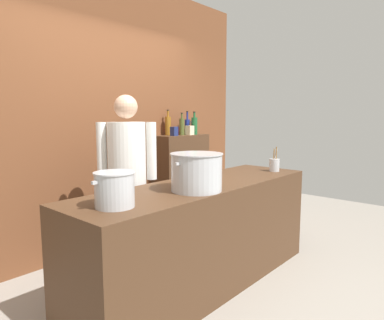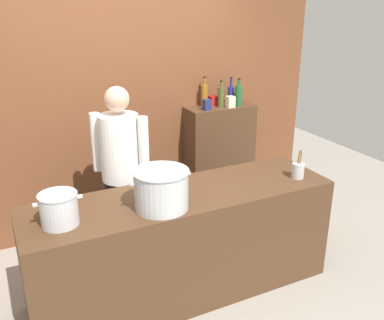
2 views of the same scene
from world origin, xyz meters
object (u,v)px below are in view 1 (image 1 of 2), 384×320
chef (127,172)px  spice_tin_cream (190,130)px  wine_bottle_amber (168,125)px  wine_bottle_cobalt (187,126)px  stockpot_large (197,172)px  wine_bottle_green (194,126)px  wine_glass_short (192,125)px  utensil_crock (274,165)px  stockpot_small (115,189)px  spice_tin_navy (174,131)px  spice_tin_red (174,131)px  wine_bottle_olive (182,126)px

chef → spice_tin_cream: 1.49m
wine_bottle_amber → wine_bottle_cobalt: bearing=-11.8°
stockpot_large → wine_bottle_green: 1.94m
wine_bottle_green → stockpot_large: bearing=-138.5°
stockpot_large → wine_bottle_cobalt: (1.38, 1.35, 0.29)m
wine_bottle_cobalt → wine_glass_short: (0.14, 0.05, 0.02)m
chef → wine_bottle_amber: chef is taller
chef → spice_tin_cream: chef is taller
wine_bottle_amber → spice_tin_cream: size_ratio=2.69×
chef → utensil_crock: (1.31, -0.78, 0.00)m
stockpot_small → wine_bottle_green: bearing=29.1°
utensil_crock → wine_glass_short: wine_glass_short is taller
wine_bottle_cobalt → spice_tin_navy: (-0.35, -0.10, -0.05)m
wine_bottle_cobalt → spice_tin_red: wine_bottle_cobalt is taller
spice_tin_cream → wine_bottle_cobalt: bearing=57.0°
stockpot_small → spice_tin_red: 2.35m
utensil_crock → spice_tin_red: size_ratio=2.58×
stockpot_small → spice_tin_navy: bearing=34.0°
chef → stockpot_large: (0.06, -0.78, 0.08)m
stockpot_small → chef: bearing=47.3°
wine_glass_short → spice_tin_cream: size_ratio=1.47×
wine_bottle_green → spice_tin_cream: 0.13m
spice_tin_navy → wine_bottle_green: bearing=2.0°
stockpot_large → spice_tin_navy: (1.04, 1.25, 0.24)m
utensil_crock → wine_bottle_olive: size_ratio=0.92×
utensil_crock → spice_tin_cream: 1.29m
stockpot_large → wine_bottle_green: wine_bottle_green is taller
chef → utensil_crock: bearing=-168.1°
stockpot_large → stockpot_small: 0.71m
wine_bottle_amber → spice_tin_navy: size_ratio=2.86×
spice_tin_cream → stockpot_large: bearing=-136.6°
spice_tin_cream → stockpot_small: bearing=-149.9°
stockpot_large → utensil_crock: bearing=0.1°
stockpot_small → wine_glass_short: bearing=30.6°
chef → spice_tin_cream: size_ratio=13.98×
wine_bottle_amber → wine_bottle_olive: 0.18m
spice_tin_red → stockpot_large: bearing=-130.4°
stockpot_large → chef: bearing=94.2°
spice_tin_navy → spice_tin_red: bearing=43.9°
stockpot_small → wine_bottle_amber: (1.80, 1.33, 0.34)m
stockpot_large → wine_bottle_amber: wine_bottle_amber is taller
wine_bottle_amber → spice_tin_red: 0.14m
utensil_crock → spice_tin_navy: bearing=99.6°
stockpot_small → wine_glass_short: 2.62m
wine_glass_short → spice_tin_cream: (-0.21, -0.15, -0.06)m
wine_bottle_amber → spice_tin_cream: bearing=-35.6°
wine_bottle_olive → wine_bottle_green: (0.19, -0.04, 0.01)m
wine_glass_short → wine_bottle_green: bearing=-126.4°
chef → spice_tin_red: size_ratio=16.57×
utensil_crock → spice_tin_red: 1.45m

